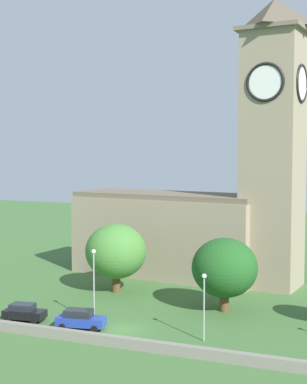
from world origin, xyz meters
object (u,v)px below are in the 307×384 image
at_px(car_black, 24,312).
at_px(church, 205,202).
at_px(car_blue, 80,319).
at_px(streetlamp_central, 204,295).
at_px(tree_by_tower, 116,251).
at_px(tree_riverside_west, 225,268).
at_px(streetlamp_west_mid, 94,274).

bearing_deg(car_black, church, 65.59).
xyz_separation_m(church, car_black, (-11.46, -25.25, -9.47)).
relative_size(car_blue, streetlamp_central, 0.80).
distance_m(tree_by_tower, tree_riverside_west, 14.81).
bearing_deg(tree_by_tower, streetlamp_central, -41.36).
distance_m(car_blue, streetlamp_central, 12.59).
relative_size(streetlamp_central, tree_by_tower, 0.74).
bearing_deg(streetlamp_central, church, 106.56).
relative_size(car_blue, streetlamp_west_mid, 0.67).
distance_m(streetlamp_central, tree_by_tower, 20.20).
bearing_deg(car_black, tree_by_tower, 75.84).
distance_m(car_black, streetlamp_central, 19.04).
height_order(church, streetlamp_central, church).
relative_size(car_black, streetlamp_west_mid, 0.60).
height_order(car_black, tree_by_tower, tree_by_tower).
distance_m(streetlamp_west_mid, streetlamp_central, 11.94).
bearing_deg(car_blue, church, 79.20).
height_order(tree_by_tower, tree_riverside_west, tree_by_tower).
height_order(streetlamp_west_mid, tree_riverside_west, tree_riverside_west).
bearing_deg(tree_by_tower, car_blue, -78.09).
xyz_separation_m(car_black, tree_riverside_west, (18.01, 10.88, 3.84)).
bearing_deg(tree_riverside_west, tree_by_tower, 167.17).
xyz_separation_m(car_blue, streetlamp_west_mid, (0.27, 2.33, 3.96)).
bearing_deg(tree_riverside_west, car_black, -148.87).
relative_size(car_black, tree_by_tower, 0.53).
xyz_separation_m(car_blue, tree_by_tower, (-3.03, 14.37, 4.05)).
distance_m(streetlamp_west_mid, tree_riverside_west, 14.17).
xyz_separation_m(church, streetlamp_west_mid, (-4.59, -23.13, -5.44)).
bearing_deg(church, streetlamp_west_mid, -101.22).
relative_size(church, streetlamp_west_mid, 4.83).
bearing_deg(tree_by_tower, car_black, -104.16).
height_order(car_black, car_blue, car_blue).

